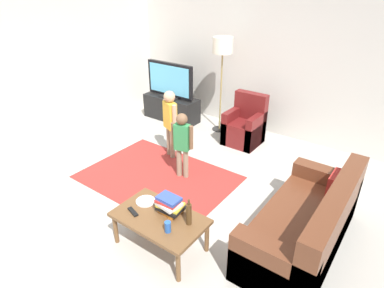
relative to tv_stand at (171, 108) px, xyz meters
name	(u,v)px	position (x,y,z in m)	size (l,w,h in m)	color
ground	(166,203)	(1.79, -2.30, -0.24)	(7.80, 7.80, 0.00)	#B2ADA3
wall_back	(270,61)	(1.79, 0.70, 1.11)	(6.00, 0.12, 2.70)	silver
wall_left	(24,70)	(-1.21, -2.30, 1.11)	(0.12, 6.00, 2.70)	silver
area_rug	(158,177)	(1.28, -1.88, -0.24)	(2.20, 1.60, 0.01)	#9E2D28
tv_stand	(171,108)	(0.00, 0.00, 0.00)	(1.20, 0.44, 0.50)	black
tv	(170,81)	(0.00, -0.02, 0.60)	(1.10, 0.28, 0.71)	black
couch	(309,227)	(3.57, -1.97, 0.05)	(0.80, 1.80, 0.86)	brown
armchair	(245,127)	(1.76, -0.04, 0.05)	(0.60, 0.60, 0.90)	maroon
floor_lamp	(223,51)	(1.10, 0.15, 1.30)	(0.36, 0.36, 1.78)	#262626
child_near_tv	(170,118)	(1.01, -1.23, 0.44)	(0.36, 0.22, 1.14)	gray
child_center	(182,140)	(1.56, -1.63, 0.37)	(0.33, 0.17, 1.02)	gray
coffee_table	(160,220)	(2.26, -2.92, 0.13)	(1.00, 0.60, 0.42)	brown
book_stack	(170,205)	(2.30, -2.80, 0.28)	(0.29, 0.25, 0.21)	orange
bottle	(189,214)	(2.58, -2.82, 0.30)	(0.06, 0.06, 0.31)	#4C3319
tv_remote	(133,212)	(1.98, -3.04, 0.19)	(0.17, 0.05, 0.02)	black
soda_can	(168,227)	(2.48, -3.04, 0.24)	(0.07, 0.07, 0.12)	#2659B2
plate	(146,201)	(1.96, -2.82, 0.18)	(0.22, 0.22, 0.02)	white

